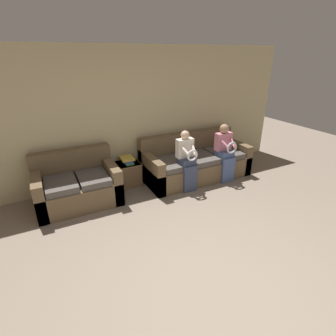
# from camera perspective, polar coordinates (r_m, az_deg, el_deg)

# --- Properties ---
(ground_plane) EXTENTS (14.00, 14.00, 0.00)m
(ground_plane) POSITION_cam_1_polar(r_m,az_deg,el_deg) (3.15, 10.91, -26.67)
(ground_plane) COLOR gray
(wall_back) EXTENTS (7.57, 0.06, 2.55)m
(wall_back) POSITION_cam_1_polar(r_m,az_deg,el_deg) (5.07, -11.00, 10.56)
(wall_back) COLOR #C6B789
(wall_back) RESTS_ON ground_plane
(couch_main) EXTENTS (2.18, 0.95, 0.87)m
(couch_main) POSITION_cam_1_polar(r_m,az_deg,el_deg) (5.48, 5.85, 1.23)
(couch_main) COLOR brown
(couch_main) RESTS_ON ground_plane
(couch_side) EXTENTS (1.36, 0.91, 0.87)m
(couch_side) POSITION_cam_1_polar(r_m,az_deg,el_deg) (4.77, -19.18, -3.64)
(couch_side) COLOR brown
(couch_side) RESTS_ON ground_plane
(child_left_seated) EXTENTS (0.32, 0.37, 1.12)m
(child_left_seated) POSITION_cam_1_polar(r_m,az_deg,el_deg) (4.83, 4.15, 1.97)
(child_left_seated) COLOR #384260
(child_left_seated) RESTS_ON ground_plane
(child_right_seated) EXTENTS (0.34, 0.38, 1.14)m
(child_right_seated) POSITION_cam_1_polar(r_m,az_deg,el_deg) (5.31, 12.36, 3.68)
(child_right_seated) COLOR #475B8E
(child_right_seated) RESTS_ON ground_plane
(side_shelf) EXTENTS (0.45, 0.42, 0.45)m
(side_shelf) POSITION_cam_1_polar(r_m,az_deg,el_deg) (5.19, -8.65, -1.15)
(side_shelf) COLOR brown
(side_shelf) RESTS_ON ground_plane
(book_stack) EXTENTS (0.24, 0.30, 0.12)m
(book_stack) POSITION_cam_1_polar(r_m,az_deg,el_deg) (5.08, -8.91, 1.74)
(book_stack) COLOR #3D8451
(book_stack) RESTS_ON side_shelf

